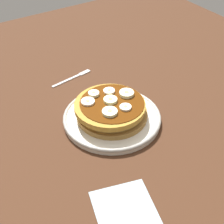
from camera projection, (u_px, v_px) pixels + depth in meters
ground_plane at (112, 125)px, 81.36cm from camera, size 140.00×140.00×3.00cm
plate at (112, 118)px, 79.84cm from camera, size 23.60×23.60×1.69cm
pancake_stack at (112, 110)px, 78.17cm from camera, size 17.37×17.24×4.11cm
banana_slice_0 at (112, 99)px, 77.41cm from camera, size 3.26×3.26×0.91cm
banana_slice_1 at (94, 94)px, 79.15cm from camera, size 2.67×2.67×0.93cm
banana_slice_2 at (125, 107)px, 75.26cm from camera, size 2.74×2.74×0.71cm
banana_slice_3 at (109, 91)px, 80.10cm from camera, size 2.80×2.80×0.77cm
banana_slice_4 at (110, 112)px, 73.79cm from camera, size 3.50×3.50×0.92cm
banana_slice_5 at (88, 102)px, 76.89cm from camera, size 3.24×3.24×0.71cm
banana_slice_6 at (127, 94)px, 79.17cm from camera, size 3.55×3.55×1.01cm
napkin at (125, 208)px, 60.95cm from camera, size 13.61×13.61×0.30cm
fork at (74, 77)px, 94.90cm from camera, size 13.00×2.87×0.50cm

